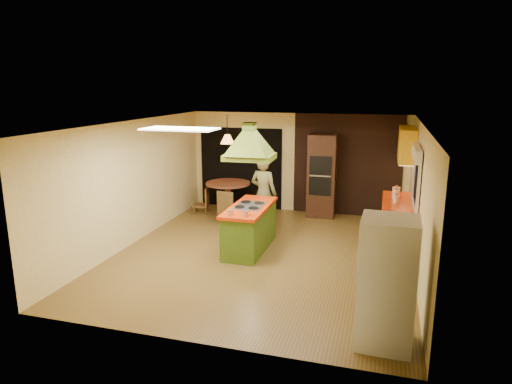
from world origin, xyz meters
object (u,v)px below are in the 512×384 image
(dining_table, at_px, (228,192))
(canister_large, at_px, (396,193))
(kitchen_island, at_px, (250,227))
(wall_oven, at_px, (322,176))
(man, at_px, (264,194))
(refrigerator, at_px, (387,283))

(dining_table, xyz_separation_m, canister_large, (3.98, -0.95, 0.45))
(kitchen_island, relative_size, canister_large, 7.67)
(dining_table, relative_size, canister_large, 4.79)
(wall_oven, xyz_separation_m, dining_table, (-2.25, -0.52, -0.43))
(man, xyz_separation_m, dining_table, (-1.19, 1.01, -0.27))
(refrigerator, xyz_separation_m, dining_table, (-3.84, 5.04, -0.24))
(wall_oven, bearing_deg, dining_table, -168.63)
(kitchen_island, bearing_deg, refrigerator, -47.21)
(dining_table, bearing_deg, wall_oven, 12.99)
(kitchen_island, xyz_separation_m, refrigerator, (2.60, -2.79, 0.38))
(canister_large, bearing_deg, refrigerator, -91.98)
(refrigerator, distance_m, canister_large, 4.10)
(dining_table, bearing_deg, canister_large, -13.40)
(wall_oven, bearing_deg, kitchen_island, -111.74)
(kitchen_island, distance_m, canister_large, 3.09)
(man, xyz_separation_m, refrigerator, (2.65, -4.02, -0.02))
(kitchen_island, xyz_separation_m, man, (-0.05, 1.23, 0.40))
(man, height_order, wall_oven, wall_oven)
(refrigerator, distance_m, dining_table, 6.34)
(refrigerator, height_order, canister_large, refrigerator)
(dining_table, bearing_deg, refrigerator, -52.71)
(dining_table, bearing_deg, man, -40.40)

